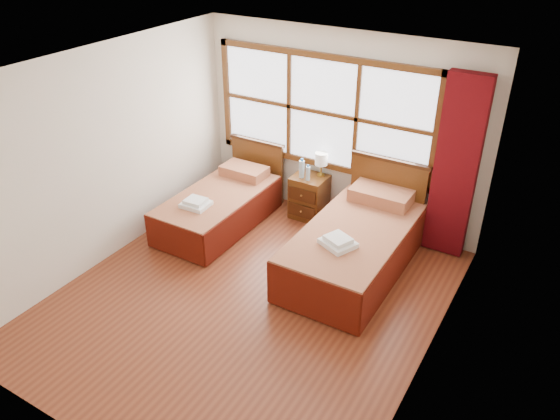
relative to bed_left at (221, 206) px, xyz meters
The scene contains 15 objects.
floor 1.75m from the bed_left, 43.83° to the right, with size 4.50×4.50×0.00m, color brown.
ceiling 2.89m from the bed_left, 43.83° to the right, with size 4.50×4.50×0.00m, color white.
wall_back 1.92m from the bed_left, 40.10° to the left, with size 4.00×4.00×0.00m, color silver.
wall_left 1.74m from the bed_left, 122.09° to the right, with size 4.50×4.50×0.00m, color silver.
wall_right 3.61m from the bed_left, 20.25° to the right, with size 4.50×4.50×0.00m, color silver.
window 1.87m from the bed_left, 45.42° to the left, with size 3.16×0.06×1.56m.
curtain 3.12m from the bed_left, 17.74° to the left, with size 0.50×0.16×2.30m, color #5C090E.
bed_left is the anchor object (origin of this frame).
bed_right 2.03m from the bed_left, ahead, with size 1.12×2.18×1.09m.
nightstand 1.24m from the bed_left, 39.90° to the left, with size 0.47×0.46×0.62m.
towels_left 0.54m from the bed_left, 94.16° to the right, with size 0.36×0.32×0.10m.
towels_right 2.09m from the bed_left, 13.99° to the right, with size 0.45×0.43×0.11m.
lamp 1.52m from the bed_left, 41.03° to the left, with size 0.17×0.17×0.34m.
bottle_near 1.22m from the bed_left, 40.59° to the left, with size 0.07×0.07×0.28m.
bottle_far 1.28m from the bed_left, 35.89° to the left, with size 0.06×0.06×0.23m.
Camera 1 is at (2.81, -4.02, 3.95)m, focal length 35.00 mm.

